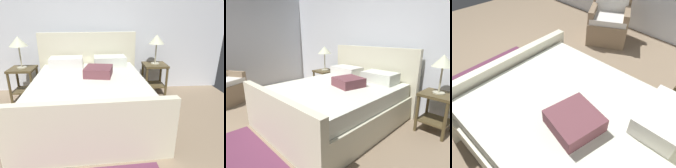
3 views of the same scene
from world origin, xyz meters
The scene contains 4 objects.
ground_plane centered at (0.00, 0.00, -0.01)m, with size 5.66×6.05×0.02m, color #87725A.
bed centered at (0.18, 1.86, 0.35)m, with size 1.93×2.23×1.19m.
armchair centered at (-2.09, 0.57, 0.35)m, with size 0.99×0.99×0.90m.
area_rug centered at (0.18, 0.15, 0.01)m, with size 1.56×1.07×0.01m, color #5E2D46.
Camera 3 is at (1.13, 2.67, 2.06)m, focal length 32.52 mm.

